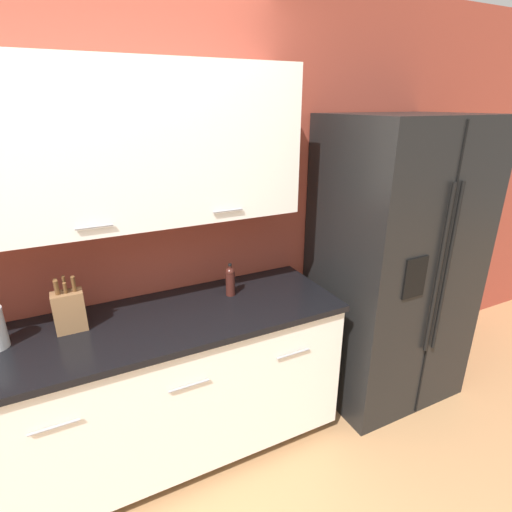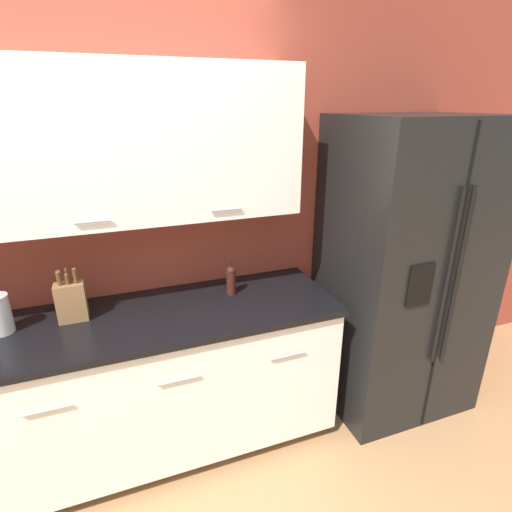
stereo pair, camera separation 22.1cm
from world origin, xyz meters
name	(u,v)px [view 1 (the left image)]	position (x,y,z in m)	size (l,w,h in m)	color
wall_back	(57,216)	(0.06, 1.21, 1.43)	(10.00, 0.39, 2.60)	#993D2D
counter_unit	(121,402)	(0.20, 0.92, 0.46)	(2.44, 0.64, 0.91)	black
refrigerator	(392,265)	(1.99, 0.86, 0.95)	(0.92, 0.76, 1.90)	black
knife_block	(69,310)	(0.03, 1.00, 1.02)	(0.14, 0.09, 0.29)	olive
oil_bottle	(230,281)	(0.88, 1.00, 1.00)	(0.05, 0.05, 0.19)	#3D1914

